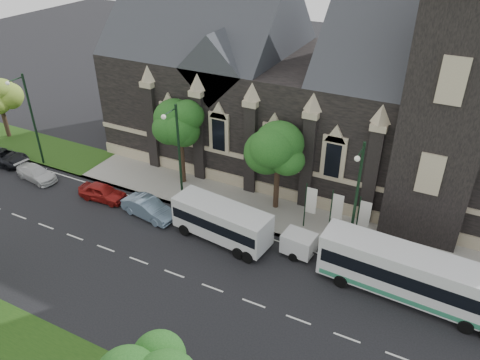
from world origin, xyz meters
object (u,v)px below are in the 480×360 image
Objects in this scene: banner_flag_left at (309,203)px; street_lamp_near at (356,197)px; banner_flag_center at (335,209)px; sedan at (149,208)px; car_far_white at (36,173)px; car_far_black at (3,157)px; tree_walk_right at (282,144)px; street_lamp_mid at (178,152)px; street_lamp_far at (30,116)px; tree_walk_far at (1,96)px; box_trailer at (299,243)px; shuttle_bus at (222,221)px; tour_coach at (413,276)px; car_far_red at (103,192)px; tree_walk_left at (183,124)px; banner_flag_right at (362,217)px.

street_lamp_near is at bearing -27.18° from banner_flag_left.
banner_flag_center reaches higher than sedan.
car_far_white is 5.25m from car_far_black.
street_lamp_mid is at bearing -153.35° from tree_walk_right.
street_lamp_mid is at bearing 0.00° from street_lamp_far.
banner_flag_center is (36.11, -1.18, -2.24)m from tree_walk_far.
car_far_black is (-26.69, -5.03, -5.12)m from tree_walk_right.
street_lamp_mid is 11.62m from box_trailer.
street_lamp_far reaches higher than shuttle_bus.
street_lamp_near is 1.16× the size of shuttle_bus.
car_far_white is 0.86× the size of car_far_black.
car_far_black is at bearing -175.19° from shuttle_bus.
car_far_white is (-28.27, -2.16, -4.48)m from street_lamp_near.
tree_walk_right is 1.95× the size of banner_flag_center.
street_lamp_near reaches higher than sedan.
street_lamp_mid is at bearing -169.50° from banner_flag_left.
banner_flag_left is 6.70m from shuttle_bus.
banner_flag_center is at bearing -65.20° from sedan.
tour_coach is 25.21m from car_far_red.
sedan is (-12.38, -0.99, -0.20)m from box_trailer.
street_lamp_near reaches higher than tree_walk_left.
tree_walk_right is 1.95× the size of banner_flag_left.
tree_walk_far is 23.19m from sedan.
box_trailer is (34.60, -4.40, -3.64)m from tree_walk_far.
street_lamp_near is at bearing -12.87° from tree_walk_left.
banner_flag_center is at bearing -89.73° from car_far_black.
tree_walk_far is 0.70× the size of street_lamp_far.
car_far_red is (-6.58, -2.04, -4.39)m from street_lamp_mid.
tour_coach reaches higher than car_far_black.
shuttle_bus is at bearing -166.00° from street_lamp_near.
car_far_white is (-24.56, -4.06, -1.75)m from banner_flag_left.
banner_flag_right is 16.52m from sedan.
car_far_black is at bearing -173.63° from banner_flag_left.
car_far_white is (-19.34, 0.07, -1.05)m from shuttle_bus.
car_far_red is at bearing -12.20° from street_lamp_far.
tree_walk_left is 22.06m from tree_walk_far.
street_lamp_near is 2.25× the size of banner_flag_left.
banner_flag_center is 0.79× the size of car_far_black.
sedan is 4.98m from car_far_red.
shuttle_bus is 1.79× the size of car_far_white.
street_lamp_mid is at bearing 162.95° from shuttle_bus.
box_trailer is at bearing -137.42° from banner_flag_right.
banner_flag_left is at bearing 45.08° from shuttle_bus.
street_lamp_far is at bearing -176.14° from banner_flag_center.
tree_walk_left is 1.91× the size of banner_flag_right.
box_trailer is at bearing -6.97° from street_lamp_mid.
tree_walk_right is at bearing 150.90° from banner_flag_left.
street_lamp_near reaches higher than car_far_white.
banner_flag_right is at bearing 0.00° from banner_flag_center.
street_lamp_mid reaches higher than tree_walk_right.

